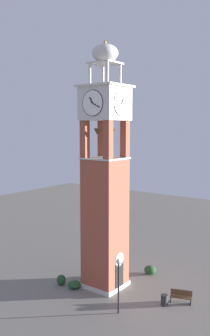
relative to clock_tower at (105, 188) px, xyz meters
name	(u,v)px	position (x,y,z in m)	size (l,w,h in m)	color
ground	(105,286)	(0.00, 0.00, -8.18)	(80.00, 80.00, 0.00)	gray
clock_tower	(105,188)	(0.00, 0.00, 0.00)	(3.42, 3.42, 19.56)	#9E4C38
park_bench	(181,296)	(1.04, -6.29, -7.70)	(0.95, 1.65, 0.95)	brown
lamp_post	(118,276)	(-3.04, -3.44, -5.46)	(0.36, 0.36, 3.94)	black
trash_bin	(164,300)	(-0.09, -5.48, -7.78)	(0.52, 0.52, 0.80)	#2D2D33
shrub_near_entry	(61,280)	(-2.00, 3.03, -7.76)	(0.75, 0.75, 0.85)	#234C28
shrub_left_of_tower	(150,270)	(4.40, -1.72, -7.82)	(1.04, 1.04, 0.73)	#234C28
shrub_behind_bench	(74,285)	(-1.84, 1.74, -7.88)	(1.04, 1.04, 0.60)	#234C28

